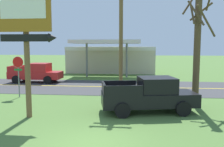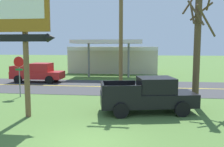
{
  "view_description": "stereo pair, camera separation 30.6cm",
  "coord_description": "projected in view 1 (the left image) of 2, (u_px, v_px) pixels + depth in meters",
  "views": [
    {
      "loc": [
        1.72,
        -8.39,
        3.67
      ],
      "look_at": [
        0.0,
        8.0,
        1.8
      ],
      "focal_mm": 38.64,
      "sensor_mm": 36.0,
      "label": 1
    },
    {
      "loc": [
        2.02,
        -8.36,
        3.67
      ],
      "look_at": [
        0.0,
        8.0,
        1.8
      ],
      "focal_mm": 38.64,
      "sensor_mm": 36.0,
      "label": 2
    }
  ],
  "objects": [
    {
      "name": "bare_tree",
      "position": [
        197.0,
        42.0,
        14.6
      ],
      "size": [
        1.94,
        1.95,
        7.35
      ],
      "color": "brown",
      "rests_on": "ground"
    },
    {
      "name": "motel_sign",
      "position": [
        26.0,
        29.0,
        11.92
      ],
      "size": [
        3.02,
        0.54,
        6.52
      ],
      "color": "brown",
      "rests_on": "ground"
    },
    {
      "name": "stop_sign",
      "position": [
        18.0,
        69.0,
        17.21
      ],
      "size": [
        0.8,
        0.08,
        2.95
      ],
      "color": "slate",
      "rests_on": "ground"
    },
    {
      "name": "gas_station",
      "position": [
        112.0,
        58.0,
        34.32
      ],
      "size": [
        12.0,
        11.5,
        4.4
      ],
      "color": "beige",
      "rests_on": "ground"
    },
    {
      "name": "pickup_black_parked_on_lawn",
      "position": [
        150.0,
        95.0,
        13.39
      ],
      "size": [
        5.49,
        3.02,
        1.96
      ],
      "color": "black",
      "rests_on": "ground"
    },
    {
      "name": "road_asphalt",
      "position": [
        118.0,
        87.0,
        21.73
      ],
      "size": [
        140.0,
        8.0,
        0.02
      ],
      "primitive_type": "cube",
      "color": "#3D3D3F",
      "rests_on": "ground"
    },
    {
      "name": "ground_plane",
      "position": [
        89.0,
        146.0,
        8.88
      ],
      "size": [
        180.0,
        180.0,
        0.0
      ],
      "primitive_type": "plane",
      "color": "#4C7033"
    },
    {
      "name": "pickup_red_on_road",
      "position": [
        36.0,
        73.0,
        24.48
      ],
      "size": [
        5.2,
        2.24,
        1.96
      ],
      "color": "red",
      "rests_on": "ground"
    },
    {
      "name": "road_centre_line",
      "position": [
        118.0,
        87.0,
        21.73
      ],
      "size": [
        126.0,
        0.2,
        0.01
      ],
      "primitive_type": "cube",
      "color": "gold",
      "rests_on": "road_asphalt"
    },
    {
      "name": "utility_pole",
      "position": [
        121.0,
        25.0,
        15.97
      ],
      "size": [
        1.94,
        0.26,
        9.48
      ],
      "color": "brown",
      "rests_on": "ground"
    }
  ]
}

